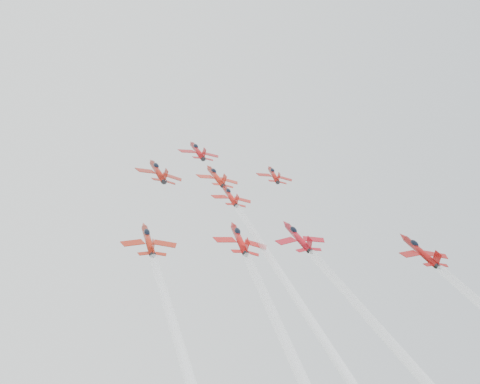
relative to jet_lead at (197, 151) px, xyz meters
name	(u,v)px	position (x,y,z in m)	size (l,w,h in m)	color
jet_lead	(197,151)	(0.00, 0.00, 0.00)	(10.36, 12.88, 9.44)	maroon
jet_row2_left	(158,171)	(-13.30, -14.56, -10.31)	(10.37, 12.89, 9.45)	maroon
jet_row2_center	(216,176)	(-0.18, -14.01, -9.93)	(9.81, 12.19, 8.94)	#B31F11
jet_row2_right	(273,174)	(15.77, -9.65, -6.85)	(8.91, 11.08, 8.12)	maroon
jet_center	(315,309)	(-0.30, -56.84, -40.34)	(8.53, 76.41, 54.56)	#AD1710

